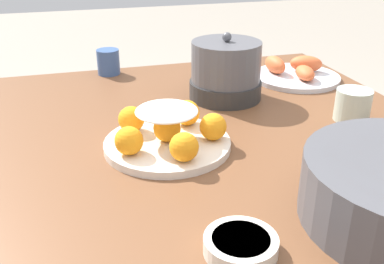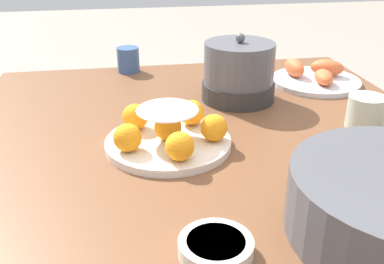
{
  "view_description": "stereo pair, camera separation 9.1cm",
  "coord_description": "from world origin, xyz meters",
  "px_view_note": "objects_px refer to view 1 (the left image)",
  "views": [
    {
      "loc": [
        0.77,
        -0.27,
        1.15
      ],
      "look_at": [
        -0.02,
        -0.05,
        0.76
      ],
      "focal_mm": 42.0,
      "sensor_mm": 36.0,
      "label": 1
    },
    {
      "loc": [
        0.79,
        -0.18,
        1.15
      ],
      "look_at": [
        -0.02,
        -0.05,
        0.76
      ],
      "focal_mm": 42.0,
      "sensor_mm": 36.0,
      "label": 2
    }
  ],
  "objects_px": {
    "warming_pot": "(226,71)",
    "cup_far": "(353,105)",
    "dining_table": "(216,187)",
    "cake_plate": "(168,133)",
    "seafood_platter": "(296,73)",
    "sauce_bowl": "(241,244)",
    "cup_near": "(108,62)"
  },
  "relations": [
    {
      "from": "warming_pot",
      "to": "cup_far",
      "type": "bearing_deg",
      "value": 46.9
    },
    {
      "from": "dining_table",
      "to": "warming_pot",
      "type": "bearing_deg",
      "value": 157.24
    },
    {
      "from": "dining_table",
      "to": "warming_pot",
      "type": "height_order",
      "value": "warming_pot"
    },
    {
      "from": "dining_table",
      "to": "cake_plate",
      "type": "distance_m",
      "value": 0.16
    },
    {
      "from": "seafood_platter",
      "to": "cup_far",
      "type": "relative_size",
      "value": 3.07
    },
    {
      "from": "sauce_bowl",
      "to": "cup_near",
      "type": "bearing_deg",
      "value": -174.55
    },
    {
      "from": "cake_plate",
      "to": "cup_far",
      "type": "xyz_separation_m",
      "value": [
        -0.02,
        0.45,
        0.0
      ]
    },
    {
      "from": "cake_plate",
      "to": "dining_table",
      "type": "bearing_deg",
      "value": 63.7
    },
    {
      "from": "cake_plate",
      "to": "cup_near",
      "type": "xyz_separation_m",
      "value": [
        -0.54,
        -0.06,
        0.01
      ]
    },
    {
      "from": "dining_table",
      "to": "cake_plate",
      "type": "height_order",
      "value": "cake_plate"
    },
    {
      "from": "sauce_bowl",
      "to": "cup_far",
      "type": "distance_m",
      "value": 0.56
    },
    {
      "from": "cake_plate",
      "to": "sauce_bowl",
      "type": "bearing_deg",
      "value": 3.95
    },
    {
      "from": "sauce_bowl",
      "to": "seafood_platter",
      "type": "xyz_separation_m",
      "value": [
        -0.68,
        0.44,
        0.01
      ]
    },
    {
      "from": "sauce_bowl",
      "to": "warming_pot",
      "type": "distance_m",
      "value": 0.62
    },
    {
      "from": "cake_plate",
      "to": "cup_near",
      "type": "relative_size",
      "value": 3.45
    },
    {
      "from": "cake_plate",
      "to": "warming_pot",
      "type": "height_order",
      "value": "warming_pot"
    },
    {
      "from": "cup_near",
      "to": "cup_far",
      "type": "distance_m",
      "value": 0.72
    },
    {
      "from": "dining_table",
      "to": "seafood_platter",
      "type": "xyz_separation_m",
      "value": [
        -0.38,
        0.38,
        0.11
      ]
    },
    {
      "from": "dining_table",
      "to": "cup_far",
      "type": "height_order",
      "value": "cup_far"
    },
    {
      "from": "cup_near",
      "to": "warming_pot",
      "type": "distance_m",
      "value": 0.4
    },
    {
      "from": "cake_plate",
      "to": "sauce_bowl",
      "type": "distance_m",
      "value": 0.35
    },
    {
      "from": "sauce_bowl",
      "to": "warming_pot",
      "type": "xyz_separation_m",
      "value": [
        -0.59,
        0.19,
        0.06
      ]
    },
    {
      "from": "dining_table",
      "to": "cup_near",
      "type": "distance_m",
      "value": 0.61
    },
    {
      "from": "dining_table",
      "to": "sauce_bowl",
      "type": "height_order",
      "value": "sauce_bowl"
    },
    {
      "from": "dining_table",
      "to": "seafood_platter",
      "type": "distance_m",
      "value": 0.54
    },
    {
      "from": "sauce_bowl",
      "to": "seafood_platter",
      "type": "height_order",
      "value": "seafood_platter"
    },
    {
      "from": "cup_far",
      "to": "warming_pot",
      "type": "xyz_separation_m",
      "value": [
        -0.22,
        -0.24,
        0.04
      ]
    },
    {
      "from": "cup_near",
      "to": "cup_far",
      "type": "xyz_separation_m",
      "value": [
        0.52,
        0.51,
        -0.0
      ]
    },
    {
      "from": "cake_plate",
      "to": "cup_near",
      "type": "distance_m",
      "value": 0.54
    },
    {
      "from": "cup_far",
      "to": "cup_near",
      "type": "bearing_deg",
      "value": -135.34
    },
    {
      "from": "dining_table",
      "to": "sauce_bowl",
      "type": "distance_m",
      "value": 0.32
    },
    {
      "from": "cake_plate",
      "to": "seafood_platter",
      "type": "xyz_separation_m",
      "value": [
        -0.33,
        0.47,
        -0.01
      ]
    }
  ]
}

